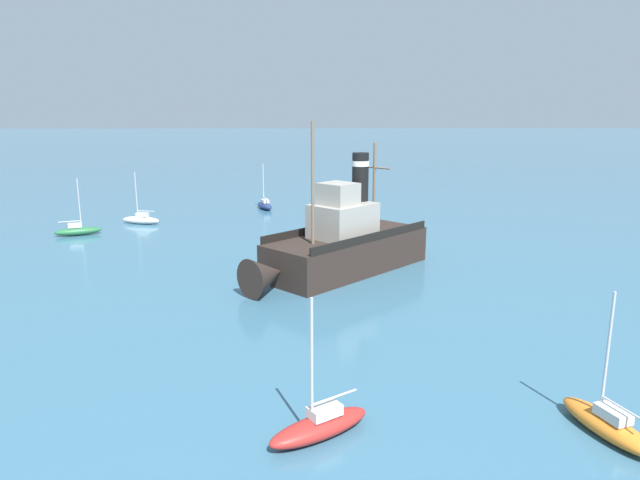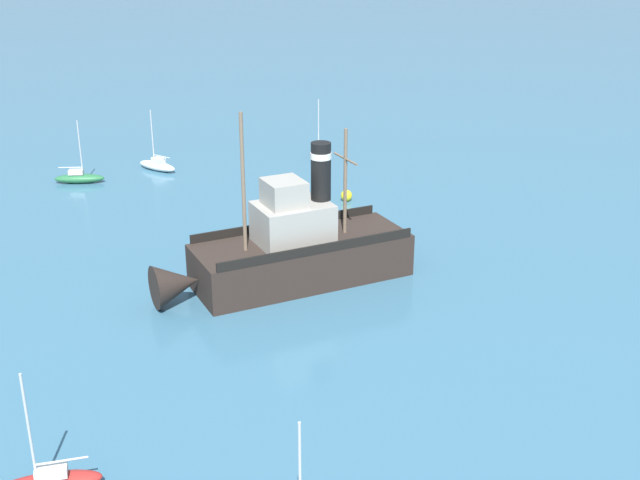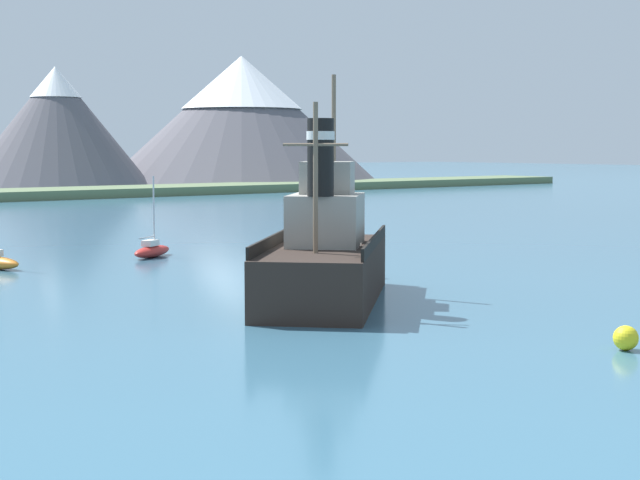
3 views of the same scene
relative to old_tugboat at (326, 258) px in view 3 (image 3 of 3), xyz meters
The scene contains 4 objects.
ground_plane 1.85m from the old_tugboat, 15.06° to the right, with size 600.00×600.00×0.00m, color #38667F.
old_tugboat is the anchor object (origin of this frame).
sailboat_red 19.67m from the old_tugboat, 84.16° to the left, with size 3.79×2.99×4.90m.
mooring_buoy 14.53m from the old_tugboat, 85.70° to the right, with size 0.82×0.82×0.82m, color yellow.
Camera 3 is at (-26.39, -33.05, 6.60)m, focal length 55.00 mm.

